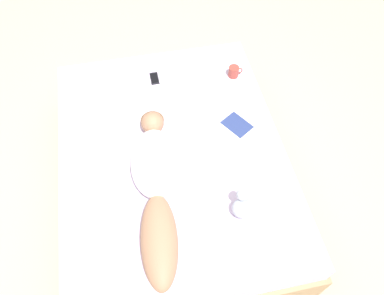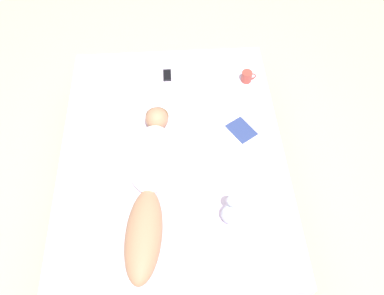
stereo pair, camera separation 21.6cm
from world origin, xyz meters
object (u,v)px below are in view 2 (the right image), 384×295
at_px(person, 150,178).
at_px(cell_phone, 167,75).
at_px(open_magazine, 229,138).
at_px(coffee_mug, 247,76).

relative_size(person, cell_phone, 9.77).
bearing_deg(cell_phone, open_magazine, -56.64).
bearing_deg(person, coffee_mug, 55.33).
distance_m(person, open_magazine, 0.70).
xyz_separation_m(person, coffee_mug, (0.81, 0.96, -0.04)).
bearing_deg(person, cell_phone, 88.13).
distance_m(person, cell_phone, 1.07).
xyz_separation_m(person, cell_phone, (0.14, 1.06, -0.09)).
relative_size(coffee_mug, cell_phone, 0.89).
bearing_deg(coffee_mug, person, -130.25).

